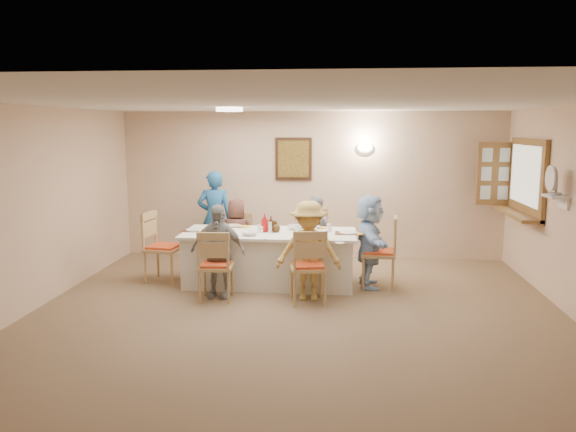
# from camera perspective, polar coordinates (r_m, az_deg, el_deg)

# --- Properties ---
(ground) EXTENTS (7.00, 7.00, 0.00)m
(ground) POSITION_cam_1_polar(r_m,az_deg,el_deg) (6.47, 0.62, -11.23)
(ground) COLOR brown
(room_walls) EXTENTS (7.00, 7.00, 7.00)m
(room_walls) POSITION_cam_1_polar(r_m,az_deg,el_deg) (6.11, 0.64, 2.20)
(room_walls) COLOR beige
(room_walls) RESTS_ON ground
(wall_picture) EXTENTS (0.62, 0.05, 0.72)m
(wall_picture) POSITION_cam_1_polar(r_m,az_deg,el_deg) (9.56, 0.56, 5.82)
(wall_picture) COLOR black
(wall_picture) RESTS_ON room_walls
(wall_sconce) EXTENTS (0.26, 0.09, 0.18)m
(wall_sconce) POSITION_cam_1_polar(r_m,az_deg,el_deg) (9.50, 7.83, 6.92)
(wall_sconce) COLOR white
(wall_sconce) RESTS_ON room_walls
(ceiling_light) EXTENTS (0.36, 0.36, 0.05)m
(ceiling_light) POSITION_cam_1_polar(r_m,az_deg,el_deg) (7.70, -5.97, 10.70)
(ceiling_light) COLOR white
(ceiling_light) RESTS_ON room_walls
(serving_hatch) EXTENTS (0.06, 1.50, 1.15)m
(serving_hatch) POSITION_cam_1_polar(r_m,az_deg,el_deg) (8.90, 23.11, 3.55)
(serving_hatch) COLOR brown
(serving_hatch) RESTS_ON room_walls
(hatch_sill) EXTENTS (0.30, 1.50, 0.05)m
(hatch_sill) POSITION_cam_1_polar(r_m,az_deg,el_deg) (8.93, 22.17, 0.23)
(hatch_sill) COLOR brown
(hatch_sill) RESTS_ON room_walls
(shutter_door) EXTENTS (0.55, 0.04, 1.00)m
(shutter_door) POSITION_cam_1_polar(r_m,az_deg,el_deg) (9.56, 20.25, 4.05)
(shutter_door) COLOR brown
(shutter_door) RESTS_ON room_walls
(fan_shelf) EXTENTS (0.22, 0.36, 0.03)m
(fan_shelf) POSITION_cam_1_polar(r_m,az_deg,el_deg) (7.62, 25.54, 1.81)
(fan_shelf) COLOR white
(fan_shelf) RESTS_ON room_walls
(desk_fan) EXTENTS (0.30, 0.30, 0.28)m
(desk_fan) POSITION_cam_1_polar(r_m,az_deg,el_deg) (7.59, 25.41, 2.94)
(desk_fan) COLOR #A5A5A8
(desk_fan) RESTS_ON fan_shelf
(dining_table) EXTENTS (2.45, 1.04, 0.76)m
(dining_table) POSITION_cam_1_polar(r_m,az_deg,el_deg) (8.07, -1.89, -4.29)
(dining_table) COLOR silver
(dining_table) RESTS_ON ground
(chair_back_left) EXTENTS (0.46, 0.46, 0.89)m
(chair_back_left) POSITION_cam_1_polar(r_m,az_deg,el_deg) (8.92, -5.08, -2.61)
(chair_back_left) COLOR tan
(chair_back_left) RESTS_ON ground
(chair_back_right) EXTENTS (0.46, 0.46, 0.97)m
(chair_back_right) POSITION_cam_1_polar(r_m,az_deg,el_deg) (8.77, 2.66, -2.51)
(chair_back_right) COLOR tan
(chair_back_right) RESTS_ON ground
(chair_front_left) EXTENTS (0.48, 0.48, 0.94)m
(chair_front_left) POSITION_cam_1_polar(r_m,az_deg,el_deg) (7.38, -7.32, -4.91)
(chair_front_left) COLOR tan
(chair_front_left) RESTS_ON ground
(chair_front_right) EXTENTS (0.55, 0.55, 0.98)m
(chair_front_right) POSITION_cam_1_polar(r_m,az_deg,el_deg) (7.21, 2.05, -5.02)
(chair_front_right) COLOR tan
(chair_front_right) RESTS_ON ground
(chair_left_end) EXTENTS (0.56, 0.56, 1.03)m
(chair_left_end) POSITION_cam_1_polar(r_m,az_deg,el_deg) (8.37, -12.50, -3.06)
(chair_left_end) COLOR tan
(chair_left_end) RESTS_ON ground
(chair_right_end) EXTENTS (0.53, 0.53, 1.02)m
(chair_right_end) POSITION_cam_1_polar(r_m,az_deg,el_deg) (8.00, 9.21, -3.59)
(chair_right_end) COLOR tan
(chair_right_end) RESTS_ON ground
(diner_back_left) EXTENTS (0.60, 0.43, 1.15)m
(diner_back_left) POSITION_cam_1_polar(r_m,az_deg,el_deg) (8.77, -5.23, -1.93)
(diner_back_left) COLOR #523129
(diner_back_left) RESTS_ON ground
(diner_back_right) EXTENTS (0.69, 0.60, 1.20)m
(diner_back_right) POSITION_cam_1_polar(r_m,az_deg,el_deg) (8.63, 2.63, -1.92)
(diner_back_right) COLOR #9799A7
(diner_back_right) RESTS_ON ground
(diner_front_left) EXTENTS (0.78, 0.42, 1.25)m
(diner_front_left) POSITION_cam_1_polar(r_m,az_deg,el_deg) (7.46, -7.15, -3.55)
(diner_front_left) COLOR #9A9A9A
(diner_front_left) RESTS_ON ground
(diner_front_right) EXTENTS (0.89, 0.56, 1.30)m
(diner_front_right) POSITION_cam_1_polar(r_m,az_deg,el_deg) (7.29, 2.11, -3.55)
(diner_front_right) COLOR tan
(diner_front_right) RESTS_ON ground
(diner_right_end) EXTENTS (1.23, 0.45, 1.31)m
(diner_right_end) POSITION_cam_1_polar(r_m,az_deg,el_deg) (7.96, 8.31, -2.54)
(diner_right_end) COLOR #B5D6FF
(diner_right_end) RESTS_ON ground
(caregiver) EXTENTS (0.69, 0.57, 1.54)m
(caregiver) POSITION_cam_1_polar(r_m,az_deg,el_deg) (9.28, -7.45, -0.14)
(caregiver) COLOR #23619D
(caregiver) RESTS_ON ground
(placemat_fl) EXTENTS (0.38, 0.28, 0.01)m
(placemat_fl) POSITION_cam_1_polar(r_m,az_deg,el_deg) (7.68, -6.75, -2.11)
(placemat_fl) COLOR #472B19
(placemat_fl) RESTS_ON dining_table
(plate_fl) EXTENTS (0.24, 0.24, 0.01)m
(plate_fl) POSITION_cam_1_polar(r_m,az_deg,el_deg) (7.68, -6.75, -2.04)
(plate_fl) COLOR white
(plate_fl) RESTS_ON dining_table
(napkin_fl) EXTENTS (0.13, 0.13, 0.01)m
(napkin_fl) POSITION_cam_1_polar(r_m,az_deg,el_deg) (7.60, -5.50, -2.16)
(napkin_fl) COLOR yellow
(napkin_fl) RESTS_ON dining_table
(placemat_fr) EXTENTS (0.36, 0.27, 0.01)m
(placemat_fr) POSITION_cam_1_polar(r_m,az_deg,el_deg) (7.52, 2.23, -2.29)
(placemat_fr) COLOR #472B19
(placemat_fr) RESTS_ON dining_table
(plate_fr) EXTENTS (0.25, 0.25, 0.02)m
(plate_fr) POSITION_cam_1_polar(r_m,az_deg,el_deg) (7.52, 2.23, -2.22)
(plate_fr) COLOR white
(plate_fr) RESTS_ON dining_table
(napkin_fr) EXTENTS (0.15, 0.15, 0.01)m
(napkin_fr) POSITION_cam_1_polar(r_m,az_deg,el_deg) (7.47, 3.59, -2.34)
(napkin_fr) COLOR yellow
(napkin_fr) RESTS_ON dining_table
(placemat_bl) EXTENTS (0.36, 0.27, 0.01)m
(placemat_bl) POSITION_cam_1_polar(r_m,az_deg,el_deg) (8.49, -5.57, -1.02)
(placemat_bl) COLOR #472B19
(placemat_bl) RESTS_ON dining_table
(plate_bl) EXTENTS (0.23, 0.23, 0.01)m
(plate_bl) POSITION_cam_1_polar(r_m,az_deg,el_deg) (8.49, -5.57, -0.95)
(plate_bl) COLOR white
(plate_bl) RESTS_ON dining_table
(napkin_bl) EXTENTS (0.14, 0.14, 0.01)m
(napkin_bl) POSITION_cam_1_polar(r_m,az_deg,el_deg) (8.41, -4.43, -1.05)
(napkin_bl) COLOR yellow
(napkin_bl) RESTS_ON dining_table
(placemat_br) EXTENTS (0.33, 0.25, 0.01)m
(placemat_br) POSITION_cam_1_polar(r_m,az_deg,el_deg) (8.35, 2.55, -1.16)
(placemat_br) COLOR #472B19
(placemat_br) RESTS_ON dining_table
(plate_br) EXTENTS (0.24, 0.24, 0.01)m
(plate_br) POSITION_cam_1_polar(r_m,az_deg,el_deg) (8.35, 2.55, -1.09)
(plate_br) COLOR white
(plate_br) RESTS_ON dining_table
(napkin_br) EXTENTS (0.13, 0.13, 0.01)m
(napkin_br) POSITION_cam_1_polar(r_m,az_deg,el_deg) (8.29, 3.77, -1.19)
(napkin_br) COLOR yellow
(napkin_br) RESTS_ON dining_table
(placemat_le) EXTENTS (0.34, 0.26, 0.01)m
(placemat_le) POSITION_cam_1_polar(r_m,az_deg,el_deg) (8.20, -9.56, -1.47)
(placemat_le) COLOR #472B19
(placemat_le) RESTS_ON dining_table
(plate_le) EXTENTS (0.23, 0.23, 0.01)m
(plate_le) POSITION_cam_1_polar(r_m,az_deg,el_deg) (8.20, -9.56, -1.40)
(plate_le) COLOR white
(plate_le) RESTS_ON dining_table
(napkin_le) EXTENTS (0.15, 0.15, 0.01)m
(napkin_le) POSITION_cam_1_polar(r_m,az_deg,el_deg) (8.10, -8.42, -1.51)
(napkin_le) COLOR yellow
(napkin_le) RESTS_ON dining_table
(placemat_re) EXTENTS (0.38, 0.28, 0.01)m
(placemat_re) POSITION_cam_1_polar(r_m,az_deg,el_deg) (7.93, 6.16, -1.75)
(placemat_re) COLOR #472B19
(placemat_re) RESTS_ON dining_table
(plate_re) EXTENTS (0.26, 0.26, 0.02)m
(plate_re) POSITION_cam_1_polar(r_m,az_deg,el_deg) (7.92, 6.16, -1.68)
(plate_re) COLOR white
(plate_re) RESTS_ON dining_table
(napkin_re) EXTENTS (0.14, 0.14, 0.01)m
(napkin_re) POSITION_cam_1_polar(r_m,az_deg,el_deg) (7.88, 7.47, -1.79)
(napkin_re) COLOR yellow
(napkin_re) RESTS_ON dining_table
(teacup_a) EXTENTS (0.12, 0.12, 0.08)m
(teacup_a) POSITION_cam_1_polar(r_m,az_deg,el_deg) (7.81, -7.75, -1.66)
(teacup_a) COLOR white
(teacup_a) RESTS_ON dining_table
(teacup_b) EXTENTS (0.13, 0.13, 0.08)m
(teacup_b) POSITION_cam_1_polar(r_m,az_deg,el_deg) (8.44, 1.42, -0.79)
(teacup_b) COLOR white
(teacup_b) RESTS_ON dining_table
(bowl_a) EXTENTS (0.33, 0.33, 0.05)m
(bowl_a) POSITION_cam_1_polar(r_m,az_deg,el_deg) (7.75, -3.90, -1.79)
(bowl_a) COLOR white
(bowl_a) RESTS_ON dining_table
(bowl_b) EXTENTS (0.27, 0.27, 0.07)m
(bowl_b) POSITION_cam_1_polar(r_m,az_deg,el_deg) (8.17, 0.68, -1.16)
(bowl_b) COLOR white
(bowl_b) RESTS_ON dining_table
(condiment_ketchup) EXTENTS (0.12, 0.12, 0.26)m
(condiment_ketchup) POSITION_cam_1_polar(r_m,az_deg,el_deg) (7.98, -2.39, -0.70)
(condiment_ketchup) COLOR red
(condiment_ketchup) RESTS_ON dining_table
(condiment_brown) EXTENTS (0.17, 0.17, 0.21)m
(condiment_brown) POSITION_cam_1_polar(r_m,az_deg,el_deg) (8.06, -1.74, -0.77)
(condiment_brown) COLOR #3E2710
(condiment_brown) RESTS_ON dining_table
(condiment_malt) EXTENTS (0.21, 0.21, 0.16)m
(condiment_malt) POSITION_cam_1_polar(r_m,az_deg,el_deg) (7.97, -1.24, -1.09)
(condiment_malt) COLOR #3E2710
(condiment_malt) RESTS_ON dining_table
(drinking_glass) EXTENTS (0.06, 0.06, 0.09)m
(drinking_glass) POSITION_cam_1_polar(r_m,az_deg,el_deg) (8.05, -2.92, -1.16)
(drinking_glass) COLOR silver
(drinking_glass) RESTS_ON dining_table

